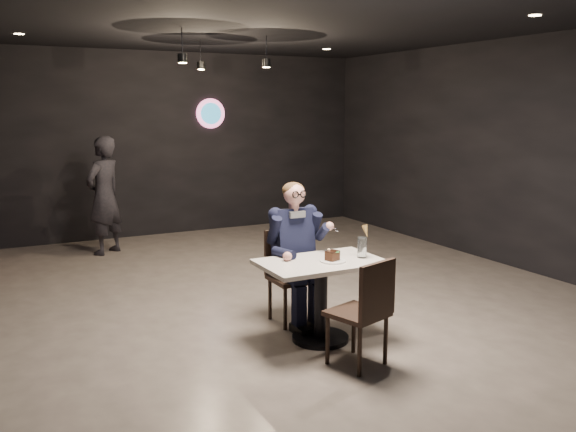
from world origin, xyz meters
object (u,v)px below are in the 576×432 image
main_table (321,301)px  chair_far (293,277)px  seated_man (293,251)px  passerby (104,196)px  sundae_glass (362,247)px  chair_near (357,311)px

main_table → chair_far: size_ratio=1.20×
seated_man → passerby: passerby is taller
sundae_glass → passerby: bearing=108.6°
chair_far → seated_man: bearing=76.0°
main_table → passerby: 4.50m
chair_near → passerby: (-1.09, 4.93, 0.39)m
main_table → sundae_glass: bearing=-9.6°
main_table → sundae_glass: size_ratio=5.82×
main_table → chair_near: (0.00, -0.59, 0.09)m
sundae_glass → main_table: bearing=170.4°
main_table → seated_man: 0.65m
chair_far → seated_man: 0.26m
chair_far → sundae_glass: (0.39, -0.62, 0.38)m
chair_far → passerby: (-1.09, 3.79, 0.39)m
chair_near → sundae_glass: sundae_glass is taller
seated_man → passerby: size_ratio=0.84×
chair_near → seated_man: bearing=72.7°
passerby → chair_near: bearing=65.0°
chair_near → seated_man: (0.00, 1.14, 0.26)m
main_table → passerby: passerby is taller
chair_near → sundae_glass: size_ratio=4.87×
seated_man → passerby: 3.95m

